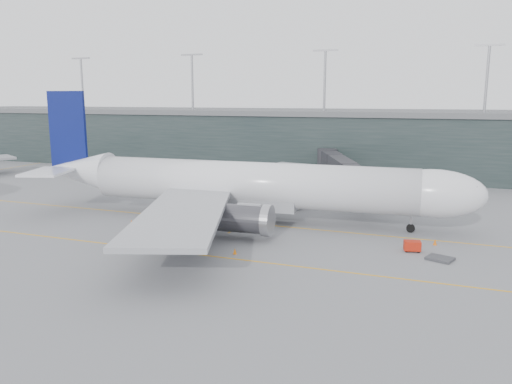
% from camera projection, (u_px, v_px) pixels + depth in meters
% --- Properties ---
extents(ground, '(320.00, 320.00, 0.00)m').
position_uv_depth(ground, '(224.00, 215.00, 79.34)').
color(ground, slate).
rests_on(ground, ground).
extents(taxiline_a, '(160.00, 0.25, 0.02)m').
position_uv_depth(taxiline_a, '(214.00, 220.00, 75.65)').
color(taxiline_a, orange).
rests_on(taxiline_a, ground).
extents(taxiline_b, '(160.00, 0.25, 0.02)m').
position_uv_depth(taxiline_b, '(158.00, 250.00, 60.90)').
color(taxiline_b, orange).
rests_on(taxiline_b, ground).
extents(taxiline_lead_main, '(0.25, 60.00, 0.02)m').
position_uv_depth(taxiline_lead_main, '(290.00, 194.00, 96.07)').
color(taxiline_lead_main, orange).
rests_on(taxiline_lead_main, ground).
extents(terminal, '(240.00, 36.00, 29.00)m').
position_uv_depth(terminal, '(313.00, 139.00, 131.39)').
color(terminal, '#1D2828').
rests_on(terminal, ground).
extents(main_aircraft, '(69.11, 64.92, 19.39)m').
position_uv_depth(main_aircraft, '(247.00, 185.00, 74.81)').
color(main_aircraft, silver).
rests_on(main_aircraft, ground).
extents(jet_bridge, '(20.76, 44.87, 7.17)m').
position_uv_depth(jet_bridge, '(353.00, 166.00, 95.58)').
color(jet_bridge, '#27262B').
rests_on(jet_bridge, ground).
extents(gse_cart, '(2.16, 1.60, 1.33)m').
position_uv_depth(gse_cart, '(412.00, 246.00, 60.10)').
color(gse_cart, '#A91D0C').
rests_on(gse_cart, ground).
extents(baggage_dolly, '(3.42, 3.09, 0.28)m').
position_uv_depth(baggage_dolly, '(440.00, 258.00, 57.10)').
color(baggage_dolly, '#35353A').
rests_on(baggage_dolly, ground).
extents(uld_a, '(2.49, 2.25, 1.86)m').
position_uv_depth(uld_a, '(218.00, 196.00, 89.61)').
color(uld_a, '#3A393F').
rests_on(uld_a, ground).
extents(uld_b, '(2.85, 2.61, 2.09)m').
position_uv_depth(uld_b, '(242.00, 195.00, 89.37)').
color(uld_b, '#3A393F').
rests_on(uld_b, ground).
extents(uld_c, '(2.09, 1.80, 1.68)m').
position_uv_depth(uld_c, '(241.00, 197.00, 88.52)').
color(uld_c, '#3A393F').
rests_on(uld_c, ground).
extents(cone_nose, '(0.49, 0.49, 0.78)m').
position_uv_depth(cone_nose, '(435.00, 242.00, 62.84)').
color(cone_nose, '#D85D0C').
rests_on(cone_nose, ground).
extents(cone_wing_stbd, '(0.46, 0.46, 0.73)m').
position_uv_depth(cone_wing_stbd, '(235.00, 251.00, 59.19)').
color(cone_wing_stbd, orange).
rests_on(cone_wing_stbd, ground).
extents(cone_wing_port, '(0.42, 0.42, 0.67)m').
position_uv_depth(cone_wing_port, '(297.00, 204.00, 85.93)').
color(cone_wing_port, '#F5500D').
rests_on(cone_wing_port, ground).
extents(cone_tail, '(0.42, 0.42, 0.67)m').
position_uv_depth(cone_tail, '(132.00, 222.00, 73.17)').
color(cone_tail, orange).
rests_on(cone_tail, ground).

